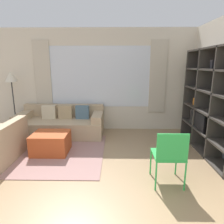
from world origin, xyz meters
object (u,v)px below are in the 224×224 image
Objects in this scene: floor_lamp at (11,81)px; folding_chair at (169,153)px; shelving_unit at (212,102)px; couch_main at (62,124)px; ottoman at (51,143)px.

floor_lamp is 1.86× the size of folding_chair.
floor_lamp is at bearing 165.56° from shelving_unit.
floor_lamp reaches higher than couch_main.
shelving_unit reaches higher than couch_main.
floor_lamp reaches higher than folding_chair.
floor_lamp is (-1.36, 1.32, 1.15)m from ottoman.
folding_chair is at bearing -34.95° from floor_lamp.
floor_lamp is at bearing -34.95° from folding_chair.
folding_chair is at bearing -132.50° from shelving_unit.
floor_lamp is (-4.61, 1.19, 0.32)m from shelving_unit.
couch_main is at bearing 163.60° from shelving_unit.
shelving_unit reaches higher than floor_lamp.
floor_lamp reaches higher than ottoman.
shelving_unit is at bearing -14.44° from floor_lamp.
folding_chair reaches higher than ottoman.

